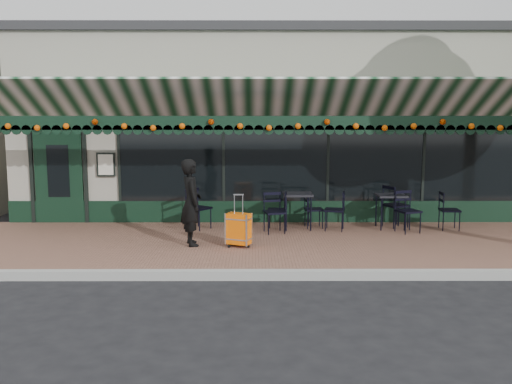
{
  "coord_description": "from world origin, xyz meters",
  "views": [
    {
      "loc": [
        -0.3,
        -8.44,
        2.54
      ],
      "look_at": [
        -0.26,
        1.6,
        1.18
      ],
      "focal_mm": 38.0,
      "sensor_mm": 36.0,
      "label": 1
    }
  ],
  "objects_px": {
    "woman": "(191,202)",
    "chair_a_right": "(396,206)",
    "cafe_table_a": "(391,198)",
    "chair_solo": "(199,209)",
    "cafe_table_b": "(298,197)",
    "chair_a_extra": "(450,211)",
    "chair_b_left": "(277,210)",
    "chair_b_front": "(274,213)",
    "suitcase": "(239,229)",
    "chair_a_left": "(335,210)",
    "chair_b_right": "(314,210)",
    "chair_a_front": "(408,212)"
  },
  "relations": [
    {
      "from": "woman",
      "to": "chair_a_left",
      "type": "height_order",
      "value": "woman"
    },
    {
      "from": "chair_a_right",
      "to": "chair_a_extra",
      "type": "xyz_separation_m",
      "value": [
        1.09,
        -0.32,
        -0.05
      ]
    },
    {
      "from": "chair_a_front",
      "to": "chair_b_left",
      "type": "xyz_separation_m",
      "value": [
        -2.76,
        0.26,
        -0.02
      ]
    },
    {
      "from": "chair_solo",
      "to": "chair_b_front",
      "type": "bearing_deg",
      "value": -67.83
    },
    {
      "from": "cafe_table_b",
      "to": "chair_solo",
      "type": "xyz_separation_m",
      "value": [
        -2.16,
        -0.03,
        -0.25
      ]
    },
    {
      "from": "woman",
      "to": "cafe_table_b",
      "type": "xyz_separation_m",
      "value": [
        2.14,
        1.54,
        -0.12
      ]
    },
    {
      "from": "suitcase",
      "to": "chair_a_extra",
      "type": "xyz_separation_m",
      "value": [
        4.53,
        1.58,
        0.09
      ]
    },
    {
      "from": "chair_a_extra",
      "to": "chair_solo",
      "type": "bearing_deg",
      "value": 93.42
    },
    {
      "from": "chair_a_right",
      "to": "chair_b_left",
      "type": "bearing_deg",
      "value": 73.5
    },
    {
      "from": "woman",
      "to": "cafe_table_b",
      "type": "relative_size",
      "value": 2.1
    },
    {
      "from": "chair_a_front",
      "to": "chair_b_right",
      "type": "height_order",
      "value": "chair_a_front"
    },
    {
      "from": "chair_a_right",
      "to": "chair_solo",
      "type": "relative_size",
      "value": 1.05
    },
    {
      "from": "cafe_table_b",
      "to": "chair_a_right",
      "type": "xyz_separation_m",
      "value": [
        2.2,
        0.21,
        -0.23
      ]
    },
    {
      "from": "suitcase",
      "to": "chair_b_right",
      "type": "height_order",
      "value": "suitcase"
    },
    {
      "from": "chair_a_left",
      "to": "chair_b_front",
      "type": "distance_m",
      "value": 1.33
    },
    {
      "from": "cafe_table_a",
      "to": "chair_a_extra",
      "type": "bearing_deg",
      "value": -7.24
    },
    {
      "from": "woman",
      "to": "cafe_table_a",
      "type": "distance_m",
      "value": 4.48
    },
    {
      "from": "chair_a_extra",
      "to": "chair_b_front",
      "type": "distance_m",
      "value": 3.82
    },
    {
      "from": "woman",
      "to": "cafe_table_b",
      "type": "height_order",
      "value": "woman"
    },
    {
      "from": "chair_b_left",
      "to": "chair_b_front",
      "type": "xyz_separation_m",
      "value": [
        -0.07,
        -0.3,
        0.0
      ]
    },
    {
      "from": "chair_a_right",
      "to": "chair_b_front",
      "type": "bearing_deg",
      "value": 79.42
    },
    {
      "from": "chair_a_extra",
      "to": "chair_b_left",
      "type": "distance_m",
      "value": 3.74
    },
    {
      "from": "chair_b_front",
      "to": "woman",
      "type": "bearing_deg",
      "value": -160.16
    },
    {
      "from": "cafe_table_a",
      "to": "chair_a_extra",
      "type": "relative_size",
      "value": 0.9
    },
    {
      "from": "chair_a_front",
      "to": "chair_solo",
      "type": "xyz_separation_m",
      "value": [
        -4.46,
        0.38,
        0.0
      ]
    },
    {
      "from": "cafe_table_a",
      "to": "chair_solo",
      "type": "distance_m",
      "value": 4.21
    },
    {
      "from": "chair_a_left",
      "to": "woman",
      "type": "bearing_deg",
      "value": -51.9
    },
    {
      "from": "suitcase",
      "to": "chair_b_front",
      "type": "distance_m",
      "value": 1.45
    },
    {
      "from": "chair_a_left",
      "to": "chair_b_right",
      "type": "height_order",
      "value": "chair_a_left"
    },
    {
      "from": "woman",
      "to": "chair_a_right",
      "type": "relative_size",
      "value": 1.74
    },
    {
      "from": "cafe_table_a",
      "to": "chair_b_right",
      "type": "distance_m",
      "value": 1.7
    },
    {
      "from": "suitcase",
      "to": "chair_b_left",
      "type": "bearing_deg",
      "value": 86.87
    },
    {
      "from": "chair_b_right",
      "to": "suitcase",
      "type": "bearing_deg",
      "value": 133.31
    },
    {
      "from": "chair_a_left",
      "to": "chair_a_front",
      "type": "relative_size",
      "value": 0.97
    },
    {
      "from": "chair_a_front",
      "to": "cafe_table_b",
      "type": "bearing_deg",
      "value": 150.14
    },
    {
      "from": "chair_a_front",
      "to": "chair_b_right",
      "type": "xyz_separation_m",
      "value": [
        -1.94,
        0.51,
        -0.05
      ]
    },
    {
      "from": "chair_a_left",
      "to": "chair_a_extra",
      "type": "height_order",
      "value": "chair_a_left"
    },
    {
      "from": "woman",
      "to": "chair_a_extra",
      "type": "bearing_deg",
      "value": -93.12
    },
    {
      "from": "chair_b_right",
      "to": "chair_solo",
      "type": "relative_size",
      "value": 0.89
    },
    {
      "from": "cafe_table_b",
      "to": "chair_a_right",
      "type": "height_order",
      "value": "chair_a_right"
    },
    {
      "from": "cafe_table_a",
      "to": "chair_b_right",
      "type": "bearing_deg",
      "value": 178.05
    },
    {
      "from": "chair_b_left",
      "to": "chair_b_right",
      "type": "xyz_separation_m",
      "value": [
        0.82,
        0.24,
        -0.03
      ]
    },
    {
      "from": "cafe_table_a",
      "to": "chair_a_front",
      "type": "relative_size",
      "value": 0.84
    },
    {
      "from": "chair_a_right",
      "to": "chair_b_right",
      "type": "distance_m",
      "value": 1.84
    },
    {
      "from": "chair_a_extra",
      "to": "suitcase",
      "type": "bearing_deg",
      "value": 113.63
    },
    {
      "from": "woman",
      "to": "chair_a_front",
      "type": "relative_size",
      "value": 1.84
    },
    {
      "from": "chair_a_right",
      "to": "woman",
      "type": "bearing_deg",
      "value": 87.88
    },
    {
      "from": "cafe_table_a",
      "to": "chair_a_right",
      "type": "xyz_separation_m",
      "value": [
        0.16,
        0.17,
        -0.2
      ]
    },
    {
      "from": "chair_b_front",
      "to": "chair_a_left",
      "type": "bearing_deg",
      "value": -2.46
    },
    {
      "from": "suitcase",
      "to": "chair_a_right",
      "type": "distance_m",
      "value": 3.94
    }
  ]
}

